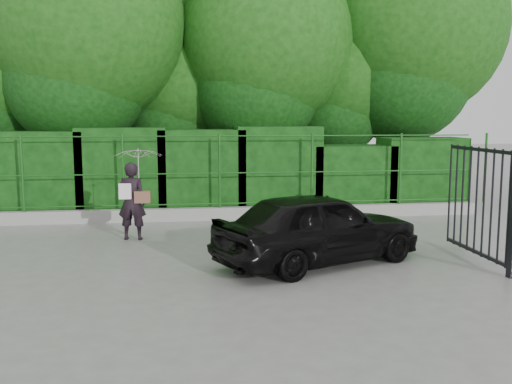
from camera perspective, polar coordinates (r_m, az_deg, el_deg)
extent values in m
plane|color=gray|center=(9.66, -4.07, -7.59)|extent=(80.00, 80.00, 0.00)
cube|color=#9E9E99|center=(14.02, -5.26, -2.20)|extent=(14.00, 0.25, 0.30)
cylinder|color=#1A5318|center=(14.33, -22.34, 1.71)|extent=(0.06, 0.06, 1.80)
cylinder|color=#1A5318|center=(13.93, -13.14, 1.93)|extent=(0.06, 0.06, 1.80)
cylinder|color=#1A5318|center=(13.90, -3.66, 2.10)|extent=(0.06, 0.06, 1.80)
cylinder|color=#1A5318|center=(14.25, 5.61, 2.21)|extent=(0.06, 0.06, 1.80)
cylinder|color=#1A5318|center=(14.94, 14.24, 2.27)|extent=(0.06, 0.06, 1.80)
cylinder|color=#1A5318|center=(15.95, 21.93, 2.27)|extent=(0.06, 0.06, 1.80)
cylinder|color=#1A5318|center=(13.98, -5.27, -1.19)|extent=(13.60, 0.03, 0.03)
cylinder|color=#1A5318|center=(13.88, -5.30, 1.87)|extent=(13.60, 0.03, 0.03)
cylinder|color=#1A5318|center=(13.82, -5.35, 5.58)|extent=(13.60, 0.03, 0.03)
cube|color=black|center=(15.26, -20.65, 1.65)|extent=(2.20, 1.20, 2.15)
cube|color=black|center=(14.94, -13.16, 1.99)|extent=(2.20, 1.20, 2.24)
cube|color=black|center=(14.88, -5.47, 2.02)|extent=(2.20, 1.20, 2.18)
cube|color=black|center=(15.09, 2.15, 2.28)|extent=(2.20, 1.20, 2.26)
cube|color=black|center=(15.58, 9.41, 1.41)|extent=(2.20, 1.20, 1.75)
cube|color=black|center=(16.27, 16.17, 1.82)|extent=(2.20, 1.20, 1.95)
cylinder|color=black|center=(18.00, -23.68, 4.88)|extent=(0.36, 0.36, 3.75)
sphere|color=#14470F|center=(18.06, -24.06, 12.02)|extent=(4.50, 4.50, 4.50)
cylinder|color=black|center=(16.68, -16.17, 6.34)|extent=(0.36, 0.36, 4.50)
sphere|color=#14470F|center=(16.85, -16.52, 15.55)|extent=(5.40, 5.40, 5.40)
cylinder|color=black|center=(17.83, -7.49, 4.63)|extent=(0.36, 0.36, 3.25)
sphere|color=#14470F|center=(17.83, -7.60, 10.90)|extent=(3.90, 3.90, 3.90)
cylinder|color=black|center=(17.00, 1.01, 6.24)|extent=(0.36, 0.36, 4.25)
sphere|color=#14470F|center=(17.13, 1.03, 14.79)|extent=(5.10, 5.10, 5.10)
cylinder|color=black|center=(18.24, 8.48, 5.07)|extent=(0.36, 0.36, 3.50)
sphere|color=#14470F|center=(18.27, 8.61, 11.66)|extent=(4.20, 4.20, 4.20)
cylinder|color=black|center=(18.51, 14.87, 6.87)|extent=(0.36, 0.36, 4.75)
sphere|color=#14470F|center=(18.70, 15.18, 15.63)|extent=(5.70, 5.70, 5.70)
cube|color=black|center=(10.86, 21.06, -5.56)|extent=(0.05, 2.00, 0.06)
cube|color=black|center=(10.62, 21.53, 3.95)|extent=(0.05, 2.00, 0.06)
cylinder|color=black|center=(9.89, 23.94, -1.65)|extent=(0.04, 0.04, 1.90)
cylinder|color=black|center=(10.10, 23.21, -1.43)|extent=(0.04, 0.04, 1.90)
cylinder|color=black|center=(10.32, 22.50, -1.22)|extent=(0.04, 0.04, 1.90)
cylinder|color=black|center=(10.53, 21.82, -1.01)|extent=(0.04, 0.04, 1.90)
cylinder|color=black|center=(10.75, 21.16, -0.82)|extent=(0.04, 0.04, 1.90)
cylinder|color=black|center=(10.96, 20.54, -0.63)|extent=(0.04, 0.04, 1.90)
cylinder|color=black|center=(11.18, 19.93, -0.45)|extent=(0.04, 0.04, 1.90)
cylinder|color=black|center=(11.40, 19.36, -0.28)|extent=(0.04, 0.04, 1.90)
cylinder|color=black|center=(11.62, 18.80, -0.11)|extent=(0.04, 0.04, 1.90)
imported|color=black|center=(11.94, -12.32, -0.89)|extent=(0.64, 0.47, 1.60)
imported|color=silver|center=(11.90, -11.67, 2.20)|extent=(0.99, 1.01, 0.91)
cube|color=brown|center=(11.83, -11.30, -0.49)|extent=(0.32, 0.15, 0.24)
cube|color=white|center=(11.80, -12.98, 0.06)|extent=(0.25, 0.02, 0.32)
imported|color=black|center=(9.84, 6.26, -3.53)|extent=(4.01, 2.90, 1.27)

